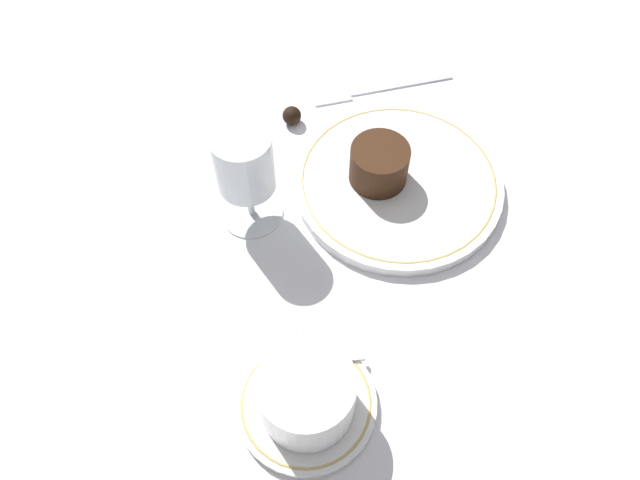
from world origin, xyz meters
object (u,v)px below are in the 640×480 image
fork (367,90)px  wine_glass (244,166)px  dinner_plate (398,184)px  coffee_cup (306,393)px  dessert_cake (379,164)px

fork → wine_glass: bearing=131.3°
dinner_plate → coffee_cup: 0.28m
wine_glass → dessert_cake: bearing=-87.5°
dinner_plate → dessert_cake: bearing=65.4°
fork → dessert_cake: dessert_cake is taller
dinner_plate → fork: bearing=-2.2°
coffee_cup → fork: size_ratio=0.60×
coffee_cup → wine_glass: 0.24m
dinner_plate → dessert_cake: dessert_cake is taller
coffee_cup → wine_glass: wine_glass is taller
wine_glass → dessert_cake: 0.16m
wine_glass → dessert_cake: size_ratio=1.92×
fork → dinner_plate: bearing=177.8°
wine_glass → dessert_cake: (0.01, -0.15, -0.05)m
fork → dessert_cake: bearing=169.0°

